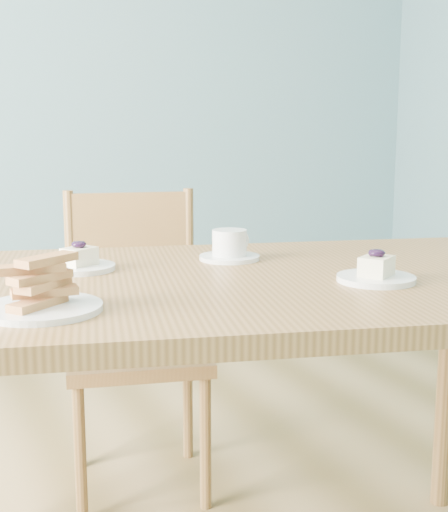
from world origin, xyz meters
The scene contains 7 objects.
room centered at (0.00, 0.00, 1.35)m, with size 5.01×5.01×2.71m.
dining_table centered at (0.04, -0.18, 0.73)m, with size 1.69×1.21×0.82m.
dining_chair centered at (0.00, 0.54, 0.48)m, with size 0.51×0.49×0.94m.
cheesecake_plate_near centered at (0.27, -0.34, 0.83)m, with size 0.17×0.17×0.07m.
cheesecake_plate_far centered at (-0.28, 0.04, 0.83)m, with size 0.16×0.16×0.07m.
coffee_cup centered at (0.09, 0.02, 0.85)m, with size 0.15×0.15×0.07m.
biscotti_plate centered at (-0.42, -0.30, 0.85)m, with size 0.21×0.21×0.10m.
Camera 1 is at (-0.63, -1.55, 1.14)m, focal length 50.00 mm.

